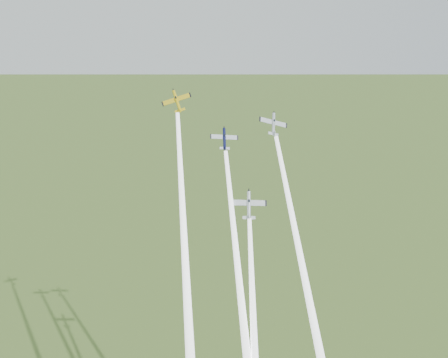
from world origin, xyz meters
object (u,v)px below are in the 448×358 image
Objects in this scene: plane_yellow at (177,101)px; plane_silver_low at (249,205)px; plane_silver_right at (274,124)px; plane_navy at (224,139)px.

plane_yellow is 30.39m from plane_silver_low.
plane_yellow reaches higher than plane_silver_right.
plane_silver_low is at bearing -144.54° from plane_silver_right.
plane_navy is 0.95× the size of plane_silver_right.
plane_silver_low is (-6.33, -6.58, -17.37)m from plane_silver_right.
plane_navy reaches higher than plane_silver_low.
plane_navy is at bearing 118.71° from plane_silver_low.
plane_navy is (11.01, -4.37, -8.41)m from plane_yellow.
plane_yellow is at bearing 153.90° from plane_navy.
plane_silver_right is (22.16, -7.59, -4.36)m from plane_yellow.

